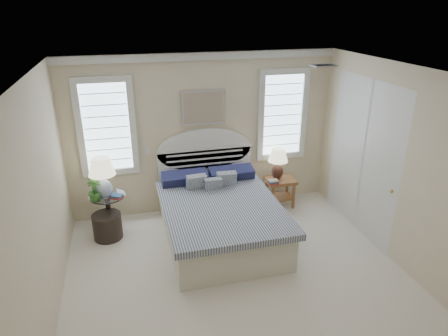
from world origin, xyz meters
TOP-DOWN VIEW (x-y plane):
  - floor at (0.00, 0.00)m, footprint 4.50×5.00m
  - ceiling at (0.00, 0.00)m, footprint 4.50×5.00m
  - wall_back at (0.00, 2.50)m, footprint 4.50×0.02m
  - wall_left at (-2.25, 0.00)m, footprint 0.02×5.00m
  - wall_right at (2.25, 0.00)m, footprint 0.02×5.00m
  - crown_molding at (0.00, 2.46)m, footprint 4.50×0.08m
  - hvac_vent at (1.20, 0.80)m, footprint 0.30×0.20m
  - switch_plate at (-0.95, 2.48)m, footprint 0.08×0.01m
  - window_left at (-1.55, 2.48)m, footprint 0.90×0.06m
  - window_right at (1.40, 2.48)m, footprint 0.90×0.06m
  - painting at (0.00, 2.46)m, footprint 0.74×0.04m
  - closet_door at (2.23, 1.20)m, footprint 0.02×1.80m
  - bed at (0.00, 1.46)m, footprint 1.72×2.28m
  - side_table_left at (-1.65, 2.05)m, footprint 0.56×0.56m
  - nightstand_right at (1.30, 2.15)m, footprint 0.50×0.40m
  - floor_pot at (-1.69, 1.84)m, footprint 0.56×0.56m
  - lamp_left at (-1.67, 1.99)m, footprint 0.41×0.41m
  - lamp_right at (1.25, 2.20)m, footprint 0.38×0.38m
  - potted_plant at (-1.81, 1.90)m, footprint 0.25×0.25m
  - books_left at (-1.50, 1.93)m, footprint 0.23×0.20m
  - books_right at (1.10, 2.00)m, footprint 0.18×0.13m

SIDE VIEW (x-z plane):
  - floor at x=0.00m, z-range -0.01..0.01m
  - floor_pot at x=-1.69m, z-range 0.00..0.40m
  - bed at x=0.00m, z-range -0.35..1.12m
  - nightstand_right at x=1.30m, z-range 0.12..0.65m
  - side_table_left at x=-1.65m, z-range 0.07..0.70m
  - books_right at x=1.10m, z-range 0.53..0.60m
  - books_left at x=-1.50m, z-range 0.63..0.68m
  - potted_plant at x=-1.81m, z-range 0.63..0.99m
  - lamp_right at x=1.25m, z-range 0.59..1.15m
  - lamp_left at x=-1.67m, z-range 0.70..1.36m
  - switch_plate at x=-0.95m, z-range 1.09..1.21m
  - closet_door at x=2.23m, z-range 0.00..2.40m
  - wall_back at x=0.00m, z-range 0.00..2.70m
  - wall_left at x=-2.25m, z-range 0.00..2.70m
  - wall_right at x=2.25m, z-range 0.00..2.70m
  - window_left at x=-1.55m, z-range 0.80..2.40m
  - window_right at x=1.40m, z-range 0.80..2.40m
  - painting at x=0.00m, z-range 1.53..2.11m
  - crown_molding at x=0.00m, z-range 2.58..2.70m
  - hvac_vent at x=1.20m, z-range 2.67..2.69m
  - ceiling at x=0.00m, z-range 2.70..2.71m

